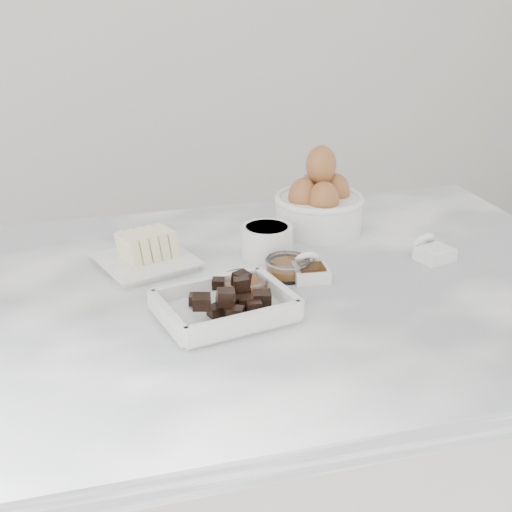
{
  "coord_description": "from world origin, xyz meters",
  "views": [
    {
      "loc": [
        -0.26,
        -0.98,
        1.43
      ],
      "look_at": [
        0.02,
        0.03,
        0.98
      ],
      "focal_mm": 50.0,
      "sensor_mm": 36.0,
      "label": 1
    }
  ],
  "objects_px": {
    "sugar_ramekin": "(267,240)",
    "egg_bowl": "(319,203)",
    "zest_bowl": "(245,286)",
    "vanilla_spoon": "(310,270)",
    "butter_plate": "(144,254)",
    "chocolate_dish": "(225,303)",
    "honey_bowl": "(288,267)",
    "salt_spoon": "(432,251)"
  },
  "relations": [
    {
      "from": "egg_bowl",
      "to": "honey_bowl",
      "type": "relative_size",
      "value": 2.33
    },
    {
      "from": "vanilla_spoon",
      "to": "salt_spoon",
      "type": "relative_size",
      "value": 0.89
    },
    {
      "from": "sugar_ramekin",
      "to": "egg_bowl",
      "type": "bearing_deg",
      "value": 36.02
    },
    {
      "from": "sugar_ramekin",
      "to": "honey_bowl",
      "type": "relative_size",
      "value": 1.23
    },
    {
      "from": "egg_bowl",
      "to": "zest_bowl",
      "type": "xyz_separation_m",
      "value": [
        -0.21,
        -0.24,
        -0.04
      ]
    },
    {
      "from": "butter_plate",
      "to": "sugar_ramekin",
      "type": "xyz_separation_m",
      "value": [
        0.21,
        -0.01,
        0.01
      ]
    },
    {
      "from": "vanilla_spoon",
      "to": "salt_spoon",
      "type": "bearing_deg",
      "value": 5.14
    },
    {
      "from": "honey_bowl",
      "to": "salt_spoon",
      "type": "distance_m",
      "value": 0.26
    },
    {
      "from": "zest_bowl",
      "to": "salt_spoon",
      "type": "relative_size",
      "value": 0.9
    },
    {
      "from": "honey_bowl",
      "to": "vanilla_spoon",
      "type": "relative_size",
      "value": 1.0
    },
    {
      "from": "sugar_ramekin",
      "to": "honey_bowl",
      "type": "bearing_deg",
      "value": -84.89
    },
    {
      "from": "butter_plate",
      "to": "zest_bowl",
      "type": "bearing_deg",
      "value": -49.38
    },
    {
      "from": "sugar_ramekin",
      "to": "honey_bowl",
      "type": "distance_m",
      "value": 0.09
    },
    {
      "from": "honey_bowl",
      "to": "salt_spoon",
      "type": "height_order",
      "value": "salt_spoon"
    },
    {
      "from": "chocolate_dish",
      "to": "sugar_ramekin",
      "type": "height_order",
      "value": "sugar_ramekin"
    },
    {
      "from": "egg_bowl",
      "to": "vanilla_spoon",
      "type": "bearing_deg",
      "value": -113.56
    },
    {
      "from": "egg_bowl",
      "to": "chocolate_dish",
      "type": "bearing_deg",
      "value": -130.37
    },
    {
      "from": "zest_bowl",
      "to": "honey_bowl",
      "type": "bearing_deg",
      "value": 31.78
    },
    {
      "from": "chocolate_dish",
      "to": "zest_bowl",
      "type": "bearing_deg",
      "value": 51.57
    },
    {
      "from": "sugar_ramekin",
      "to": "egg_bowl",
      "type": "distance_m",
      "value": 0.16
    },
    {
      "from": "butter_plate",
      "to": "chocolate_dish",
      "type": "bearing_deg",
      "value": -67.42
    },
    {
      "from": "chocolate_dish",
      "to": "butter_plate",
      "type": "distance_m",
      "value": 0.23
    },
    {
      "from": "butter_plate",
      "to": "honey_bowl",
      "type": "relative_size",
      "value": 2.52
    },
    {
      "from": "chocolate_dish",
      "to": "salt_spoon",
      "type": "relative_size",
      "value": 2.57
    },
    {
      "from": "butter_plate",
      "to": "vanilla_spoon",
      "type": "height_order",
      "value": "butter_plate"
    },
    {
      "from": "zest_bowl",
      "to": "vanilla_spoon",
      "type": "height_order",
      "value": "vanilla_spoon"
    },
    {
      "from": "zest_bowl",
      "to": "butter_plate",
      "type": "bearing_deg",
      "value": 130.62
    },
    {
      "from": "chocolate_dish",
      "to": "sugar_ramekin",
      "type": "distance_m",
      "value": 0.24
    },
    {
      "from": "sugar_ramekin",
      "to": "salt_spoon",
      "type": "xyz_separation_m",
      "value": [
        0.27,
        -0.09,
        -0.01
      ]
    },
    {
      "from": "sugar_ramekin",
      "to": "egg_bowl",
      "type": "xyz_separation_m",
      "value": [
        0.13,
        0.09,
        0.02
      ]
    },
    {
      "from": "honey_bowl",
      "to": "vanilla_spoon",
      "type": "distance_m",
      "value": 0.04
    },
    {
      "from": "sugar_ramekin",
      "to": "zest_bowl",
      "type": "xyz_separation_m",
      "value": [
        -0.08,
        -0.15,
        -0.01
      ]
    },
    {
      "from": "sugar_ramekin",
      "to": "zest_bowl",
      "type": "distance_m",
      "value": 0.17
    },
    {
      "from": "chocolate_dish",
      "to": "honey_bowl",
      "type": "height_order",
      "value": "chocolate_dish"
    },
    {
      "from": "chocolate_dish",
      "to": "honey_bowl",
      "type": "xyz_separation_m",
      "value": [
        0.13,
        0.11,
        -0.01
      ]
    },
    {
      "from": "egg_bowl",
      "to": "salt_spoon",
      "type": "distance_m",
      "value": 0.23
    },
    {
      "from": "chocolate_dish",
      "to": "salt_spoon",
      "type": "xyz_separation_m",
      "value": [
        0.39,
        0.11,
        -0.01
      ]
    },
    {
      "from": "egg_bowl",
      "to": "zest_bowl",
      "type": "relative_size",
      "value": 2.3
    },
    {
      "from": "vanilla_spoon",
      "to": "zest_bowl",
      "type": "bearing_deg",
      "value": -163.31
    },
    {
      "from": "honey_bowl",
      "to": "vanilla_spoon",
      "type": "bearing_deg",
      "value": -28.08
    },
    {
      "from": "chocolate_dish",
      "to": "sugar_ramekin",
      "type": "bearing_deg",
      "value": 58.85
    },
    {
      "from": "chocolate_dish",
      "to": "vanilla_spoon",
      "type": "height_order",
      "value": "chocolate_dish"
    }
  ]
}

